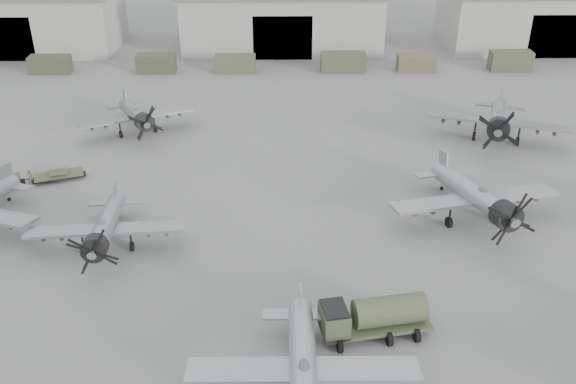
% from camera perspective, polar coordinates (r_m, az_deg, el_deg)
% --- Properties ---
extents(ground, '(220.00, 220.00, 0.00)m').
position_cam_1_polar(ground, '(41.74, 0.29, -11.65)').
color(ground, '#585855').
rests_on(ground, ground).
extents(hangar_left, '(29.00, 14.80, 8.70)m').
position_cam_1_polar(hangar_left, '(103.26, -22.84, 14.16)').
color(hangar_left, '#A6A79C').
rests_on(hangar_left, ground).
extents(hangar_center, '(29.00, 14.80, 8.70)m').
position_cam_1_polar(hangar_center, '(96.31, -0.53, 15.41)').
color(hangar_center, '#A6A79C').
rests_on(hangar_center, ground).
extents(hangar_right, '(29.00, 14.80, 8.70)m').
position_cam_1_polar(hangar_right, '(103.81, 21.68, 14.45)').
color(hangar_right, '#A6A79C').
rests_on(hangar_right, ground).
extents(support_truck_1, '(5.26, 2.20, 2.24)m').
position_cam_1_polar(support_truck_1, '(90.65, -20.38, 10.59)').
color(support_truck_1, '#373B26').
rests_on(support_truck_1, ground).
extents(support_truck_2, '(5.02, 2.20, 2.37)m').
position_cam_1_polar(support_truck_2, '(87.10, -11.63, 11.14)').
color(support_truck_2, '#383A26').
rests_on(support_truck_2, ground).
extents(support_truck_3, '(5.29, 2.20, 2.17)m').
position_cam_1_polar(support_truck_3, '(85.86, -4.71, 11.31)').
color(support_truck_3, '#42492F').
rests_on(support_truck_3, ground).
extents(support_truck_4, '(5.84, 2.20, 2.46)m').
position_cam_1_polar(support_truck_4, '(86.07, 4.93, 11.45)').
color(support_truck_4, '#3F442C').
rests_on(support_truck_4, ground).
extents(support_truck_5, '(4.99, 2.20, 2.15)m').
position_cam_1_polar(support_truck_5, '(87.62, 11.33, 11.20)').
color(support_truck_5, '#4B4B31').
rests_on(support_truck_5, ground).
extents(support_truck_6, '(5.43, 2.20, 2.54)m').
position_cam_1_polar(support_truck_6, '(90.98, 19.17, 10.96)').
color(support_truck_6, '#40462D').
rests_on(support_truck_6, ground).
extents(aircraft_near_1, '(12.69, 11.42, 5.11)m').
position_cam_1_polar(aircraft_near_1, '(35.50, 1.38, -15.54)').
color(aircraft_near_1, gray).
rests_on(aircraft_near_1, ground).
extents(aircraft_mid_1, '(11.71, 10.53, 4.67)m').
position_cam_1_polar(aircraft_mid_1, '(48.84, -16.01, -3.11)').
color(aircraft_mid_1, gray).
rests_on(aircraft_mid_1, ground).
extents(aircraft_mid_2, '(13.85, 12.46, 5.50)m').
position_cam_1_polar(aircraft_mid_2, '(52.29, 16.49, -0.43)').
color(aircraft_mid_2, gray).
rests_on(aircraft_mid_2, ground).
extents(aircraft_far_0, '(11.64, 10.55, 4.76)m').
position_cam_1_polar(aircraft_far_0, '(67.87, -13.32, 6.64)').
color(aircraft_far_0, gray).
rests_on(aircraft_far_0, ground).
extents(aircraft_far_1, '(13.97, 12.58, 5.61)m').
position_cam_1_polar(aircraft_far_1, '(67.42, 18.24, 6.14)').
color(aircraft_far_1, gray).
rests_on(aircraft_far_1, ground).
extents(fuel_tanker, '(7.10, 3.94, 2.63)m').
position_cam_1_polar(fuel_tanker, '(40.42, 7.64, -10.77)').
color(fuel_tanker, '#3C442C').
rests_on(fuel_tanker, ground).
extents(tug_trailer, '(7.46, 3.72, 1.49)m').
position_cam_1_polar(tug_trailer, '(61.51, -22.14, 1.10)').
color(tug_trailer, '#40412A').
rests_on(tug_trailer, ground).
extents(ground_crew, '(0.52, 0.65, 1.55)m').
position_cam_1_polar(ground_crew, '(61.07, -21.91, 1.18)').
color(ground_crew, '#45472E').
rests_on(ground_crew, ground).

